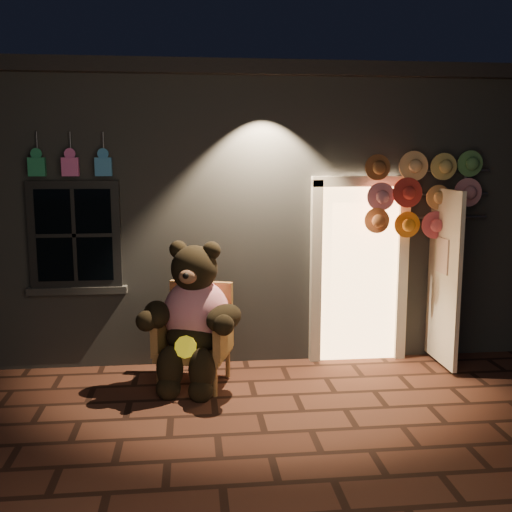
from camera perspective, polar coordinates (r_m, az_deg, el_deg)
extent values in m
plane|color=#542D20|center=(5.87, 0.32, -14.74)|extent=(60.00, 60.00, 0.00)
cube|color=slate|center=(9.38, -2.47, 4.71)|extent=(7.00, 5.00, 3.30)
cube|color=black|center=(9.40, -2.54, 15.28)|extent=(7.30, 5.30, 0.16)
cube|color=black|center=(6.96, -16.85, 1.94)|extent=(1.00, 0.10, 1.20)
cube|color=black|center=(6.93, -16.89, 1.91)|extent=(0.82, 0.06, 1.02)
cube|color=slate|center=(7.06, -16.61, -3.13)|extent=(1.10, 0.14, 0.08)
cube|color=#FFBC72|center=(7.21, 9.69, -1.58)|extent=(0.92, 0.10, 2.10)
cube|color=beige|center=(7.05, 5.71, -1.74)|extent=(0.12, 0.12, 2.20)
cube|color=beige|center=(7.33, 13.69, -1.53)|extent=(0.12, 0.12, 2.20)
cube|color=beige|center=(7.05, 10.02, 7.02)|extent=(1.16, 0.12, 0.12)
cube|color=beige|center=(7.16, 17.48, -1.94)|extent=(0.05, 0.80, 2.00)
cube|color=#238253|center=(6.90, -20.14, 7.97)|extent=(0.18, 0.07, 0.20)
cylinder|color=#59595E|center=(6.97, -20.14, 10.04)|extent=(0.02, 0.02, 0.25)
cube|color=#DA59A3|center=(6.83, -17.26, 8.11)|extent=(0.18, 0.07, 0.20)
cylinder|color=#59595E|center=(6.89, -17.27, 10.20)|extent=(0.02, 0.02, 0.25)
cube|color=teal|center=(6.77, -14.32, 8.23)|extent=(0.18, 0.07, 0.20)
cylinder|color=#59595E|center=(6.83, -14.34, 10.34)|extent=(0.02, 0.02, 0.25)
cube|color=#AB7042|center=(6.46, -5.91, -9.00)|extent=(0.86, 0.82, 0.10)
cube|color=#AB7042|center=(6.64, -5.21, -5.37)|extent=(0.69, 0.28, 0.70)
cube|color=#AB7042|center=(6.48, -8.79, -7.16)|extent=(0.25, 0.59, 0.40)
cube|color=#AB7042|center=(6.30, -3.10, -7.55)|extent=(0.25, 0.59, 0.40)
cylinder|color=#AB7042|center=(6.37, -9.23, -11.33)|extent=(0.05, 0.05, 0.32)
cylinder|color=#AB7042|center=(6.20, -3.93, -11.82)|extent=(0.05, 0.05, 0.32)
cylinder|color=#AB7042|center=(6.86, -7.62, -9.77)|extent=(0.05, 0.05, 0.32)
cylinder|color=#AB7042|center=(6.71, -2.70, -10.16)|extent=(0.05, 0.05, 0.32)
ellipsoid|color=red|center=(6.40, -5.69, -5.47)|extent=(0.85, 0.76, 0.75)
ellipsoid|color=black|center=(6.38, -5.88, -7.58)|extent=(0.71, 0.65, 0.35)
sphere|color=black|center=(6.24, -5.90, -1.19)|extent=(0.61, 0.61, 0.48)
sphere|color=black|center=(6.29, -7.41, 0.62)|extent=(0.19, 0.19, 0.19)
sphere|color=black|center=(6.19, -4.26, 0.53)|extent=(0.19, 0.19, 0.19)
ellipsoid|color=brown|center=(6.04, -6.50, -1.95)|extent=(0.22, 0.18, 0.15)
ellipsoid|color=black|center=(6.29, -9.44, -5.52)|extent=(0.30, 0.51, 0.27)
ellipsoid|color=black|center=(6.08, -3.06, -5.91)|extent=(0.52, 0.56, 0.27)
ellipsoid|color=black|center=(6.22, -8.20, -10.52)|extent=(0.27, 0.27, 0.47)
ellipsoid|color=black|center=(6.13, -5.16, -10.78)|extent=(0.27, 0.27, 0.47)
sphere|color=black|center=(6.23, -8.35, -12.35)|extent=(0.25, 0.25, 0.25)
sphere|color=black|center=(6.14, -5.30, -12.64)|extent=(0.25, 0.25, 0.25)
cylinder|color=yellow|center=(6.10, -6.73, -8.60)|extent=(0.25, 0.16, 0.22)
cylinder|color=#59595E|center=(7.52, 18.95, -0.22)|extent=(0.04, 0.04, 2.43)
cylinder|color=#59595E|center=(7.30, 17.50, 7.77)|extent=(1.08, 0.03, 0.03)
cylinder|color=#59595E|center=(7.31, 17.40, 5.65)|extent=(1.08, 0.03, 0.03)
cylinder|color=#59595E|center=(7.33, 17.30, 3.54)|extent=(1.08, 0.03, 0.03)
cylinder|color=brown|center=(6.96, 11.58, 8.32)|extent=(0.31, 0.11, 0.31)
cylinder|color=#F7B977|center=(7.05, 14.48, 8.23)|extent=(0.31, 0.11, 0.31)
cylinder|color=tan|center=(7.15, 17.29, 8.12)|extent=(0.31, 0.11, 0.31)
cylinder|color=#569250|center=(7.36, 19.70, 8.01)|extent=(0.31, 0.11, 0.31)
cylinder|color=pink|center=(6.94, 11.57, 5.72)|extent=(0.31, 0.11, 0.31)
cylinder|color=red|center=(7.03, 14.46, 5.65)|extent=(0.31, 0.11, 0.31)
cylinder|color=tan|center=(7.22, 16.98, 5.63)|extent=(0.31, 0.11, 0.31)
cylinder|color=pink|center=(7.34, 19.67, 5.55)|extent=(0.31, 0.11, 0.31)
cylinder|color=#CF6E37|center=(6.94, 11.57, 3.10)|extent=(0.31, 0.11, 0.31)
cylinder|color=orange|center=(7.11, 14.19, 3.15)|extent=(0.31, 0.11, 0.31)
cylinder|color=#E05865|center=(7.22, 16.96, 3.12)|extent=(0.31, 0.11, 0.31)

